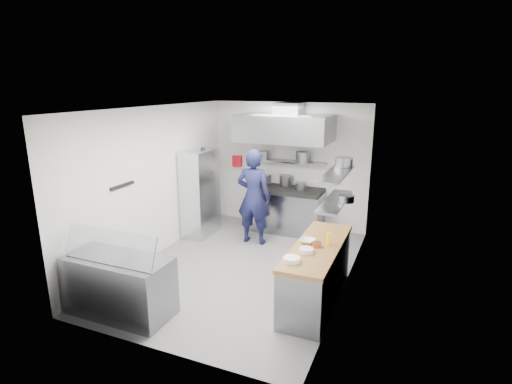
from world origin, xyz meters
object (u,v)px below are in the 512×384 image
at_px(chef, 254,197).
at_px(display_case, 120,286).
at_px(gas_range, 286,211).
at_px(wire_rack, 200,193).

relative_size(chef, display_case, 1.30).
height_order(gas_range, display_case, gas_range).
bearing_deg(chef, gas_range, -115.14).
height_order(gas_range, chef, chef).
relative_size(wire_rack, display_case, 1.23).
relative_size(gas_range, chef, 0.82).
bearing_deg(display_case, chef, 77.41).
xyz_separation_m(wire_rack, display_case, (0.53, -3.17, -0.50)).
bearing_deg(wire_rack, gas_range, 29.68).
bearing_deg(display_case, wire_rack, 99.49).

